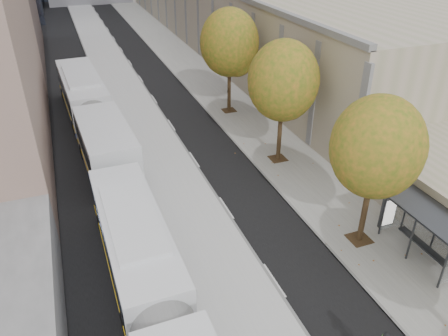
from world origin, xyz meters
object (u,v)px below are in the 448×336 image
bus_far (91,113)px  bus_shelter (432,219)px  bus_near (156,306)px  distant_car (75,73)px

bus_far → bus_shelter: bearing=-58.8°
bus_shelter → bus_near: size_ratio=0.25×
bus_near → bus_far: 19.47m
bus_shelter → distant_car: bearing=112.0°
bus_far → distant_car: 13.88m
bus_shelter → bus_near: (-12.85, -0.06, -0.59)m
distant_car → bus_far: bearing=-100.4°
bus_shelter → bus_far: size_ratio=0.23×
bus_far → distant_car: bearing=88.5°
bus_near → distant_car: (-0.61, 33.30, -0.98)m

